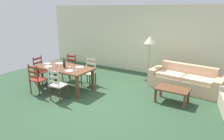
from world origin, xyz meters
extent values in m
cube|color=#2F4E33|center=(0.00, 0.00, -0.01)|extent=(9.60, 9.60, 0.02)
cube|color=beige|center=(0.00, 3.30, 1.35)|extent=(9.60, 0.16, 2.70)
cube|color=brown|center=(-1.45, 0.14, 0.72)|extent=(1.90, 0.96, 0.05)
cube|color=brown|center=(-2.30, -0.24, 0.35)|extent=(0.08, 0.08, 0.70)
cube|color=brown|center=(-0.60, -0.24, 0.35)|extent=(0.08, 0.08, 0.70)
cube|color=brown|center=(-2.30, 0.52, 0.35)|extent=(0.08, 0.08, 0.70)
cube|color=brown|center=(-0.60, 0.52, 0.35)|extent=(0.08, 0.08, 0.70)
cube|color=maroon|center=(-1.89, -0.56, 0.45)|extent=(0.44, 0.42, 0.03)
cylinder|color=#4E2E1C|center=(-2.08, -0.40, 0.22)|extent=(0.04, 0.04, 0.43)
cylinder|color=#4E2E1C|center=(-1.72, -0.38, 0.22)|extent=(0.04, 0.04, 0.43)
cylinder|color=#4E2E1C|center=(-2.06, -0.74, 0.22)|extent=(0.04, 0.04, 0.43)
cylinder|color=#4E2E1C|center=(-1.70, -0.72, 0.22)|extent=(0.04, 0.04, 0.43)
cylinder|color=maroon|center=(-2.06, -0.74, 0.71)|extent=(0.04, 0.04, 0.50)
cylinder|color=maroon|center=(-1.70, -0.72, 0.71)|extent=(0.04, 0.04, 0.50)
cube|color=maroon|center=(-1.88, -0.73, 0.58)|extent=(0.38, 0.04, 0.06)
cube|color=maroon|center=(-1.88, -0.73, 0.73)|extent=(0.38, 0.04, 0.06)
cube|color=maroon|center=(-1.88, -0.73, 0.88)|extent=(0.38, 0.04, 0.06)
cube|color=beige|center=(-1.01, -0.58, 0.45)|extent=(0.44, 0.42, 0.03)
cylinder|color=#4E2E1C|center=(-1.20, -0.42, 0.22)|extent=(0.04, 0.04, 0.43)
cylinder|color=#4E2E1C|center=(-0.84, -0.40, 0.22)|extent=(0.04, 0.04, 0.43)
cylinder|color=#4E2E1C|center=(-1.19, -0.76, 0.22)|extent=(0.04, 0.04, 0.43)
cylinder|color=#4E2E1C|center=(-0.83, -0.74, 0.22)|extent=(0.04, 0.04, 0.43)
cylinder|color=beige|center=(-1.19, -0.76, 0.71)|extent=(0.04, 0.04, 0.50)
cylinder|color=beige|center=(-0.83, -0.74, 0.71)|extent=(0.04, 0.04, 0.50)
cube|color=beige|center=(-1.01, -0.75, 0.58)|extent=(0.38, 0.04, 0.06)
cube|color=beige|center=(-1.01, -0.75, 0.73)|extent=(0.38, 0.04, 0.06)
cube|color=beige|center=(-1.01, -0.75, 0.88)|extent=(0.38, 0.04, 0.06)
cube|color=maroon|center=(-1.93, 0.86, 0.45)|extent=(0.42, 0.40, 0.03)
cylinder|color=#4E2E1C|center=(-1.75, 0.69, 0.22)|extent=(0.04, 0.04, 0.43)
cylinder|color=#4E2E1C|center=(-2.11, 0.69, 0.22)|extent=(0.04, 0.04, 0.43)
cylinder|color=#4E2E1C|center=(-1.75, 1.03, 0.22)|extent=(0.04, 0.04, 0.43)
cylinder|color=#4E2E1C|center=(-2.11, 1.03, 0.22)|extent=(0.04, 0.04, 0.43)
cylinder|color=maroon|center=(-1.75, 1.03, 0.71)|extent=(0.04, 0.04, 0.50)
cylinder|color=maroon|center=(-2.11, 1.03, 0.71)|extent=(0.04, 0.04, 0.50)
cube|color=maroon|center=(-1.93, 1.03, 0.58)|extent=(0.38, 0.03, 0.06)
cube|color=maroon|center=(-1.93, 1.03, 0.73)|extent=(0.38, 0.03, 0.06)
cube|color=maroon|center=(-1.93, 1.03, 0.88)|extent=(0.38, 0.03, 0.06)
cube|color=beige|center=(-1.01, 0.82, 0.45)|extent=(0.43, 0.41, 0.03)
cylinder|color=#4E2E1C|center=(-0.82, 0.65, 0.22)|extent=(0.04, 0.04, 0.43)
cylinder|color=#4E2E1C|center=(-1.18, 0.64, 0.22)|extent=(0.04, 0.04, 0.43)
cylinder|color=#4E2E1C|center=(-0.84, 0.99, 0.22)|extent=(0.04, 0.04, 0.43)
cylinder|color=#4E2E1C|center=(-1.20, 0.98, 0.22)|extent=(0.04, 0.04, 0.43)
cylinder|color=beige|center=(-0.84, 0.99, 0.71)|extent=(0.04, 0.04, 0.50)
cylinder|color=beige|center=(-1.20, 0.98, 0.71)|extent=(0.04, 0.04, 0.50)
cube|color=beige|center=(-1.02, 0.99, 0.58)|extent=(0.38, 0.04, 0.06)
cube|color=beige|center=(-1.02, 0.99, 0.73)|extent=(0.38, 0.04, 0.06)
cube|color=beige|center=(-1.02, 0.99, 0.88)|extent=(0.38, 0.04, 0.06)
cube|color=maroon|center=(-2.52, 0.13, 0.45)|extent=(0.42, 0.44, 0.03)
cylinder|color=#4E2E1C|center=(-2.36, 0.32, 0.22)|extent=(0.04, 0.04, 0.43)
cylinder|color=#4E2E1C|center=(-2.34, -0.04, 0.22)|extent=(0.04, 0.04, 0.43)
cylinder|color=#4E2E1C|center=(-2.70, 0.30, 0.22)|extent=(0.04, 0.04, 0.43)
cylinder|color=#4E2E1C|center=(-2.68, -0.06, 0.22)|extent=(0.04, 0.04, 0.43)
cylinder|color=maroon|center=(-2.70, 0.30, 0.71)|extent=(0.04, 0.04, 0.50)
cylinder|color=maroon|center=(-2.68, -0.06, 0.71)|extent=(0.04, 0.04, 0.50)
cube|color=maroon|center=(-2.69, 0.12, 0.58)|extent=(0.05, 0.38, 0.06)
cube|color=maroon|center=(-2.69, 0.12, 0.73)|extent=(0.05, 0.38, 0.06)
cube|color=maroon|center=(-2.69, 0.12, 0.88)|extent=(0.05, 0.38, 0.06)
cylinder|color=white|center=(-1.90, -0.11, 0.76)|extent=(0.24, 0.24, 0.02)
cube|color=silver|center=(-2.05, -0.11, 0.75)|extent=(0.03, 0.17, 0.01)
cylinder|color=white|center=(-1.00, -0.11, 0.76)|extent=(0.24, 0.24, 0.02)
cube|color=silver|center=(-1.15, -0.11, 0.75)|extent=(0.03, 0.17, 0.01)
cylinder|color=white|center=(-1.90, 0.39, 0.76)|extent=(0.24, 0.24, 0.02)
cube|color=silver|center=(-2.05, 0.39, 0.75)|extent=(0.03, 0.17, 0.01)
cylinder|color=white|center=(-1.00, 0.39, 0.76)|extent=(0.24, 0.24, 0.02)
cube|color=silver|center=(-1.15, 0.39, 0.75)|extent=(0.03, 0.17, 0.01)
cylinder|color=white|center=(-2.23, 0.14, 0.76)|extent=(0.24, 0.24, 0.02)
cube|color=silver|center=(-2.38, 0.14, 0.75)|extent=(0.03, 0.17, 0.01)
cylinder|color=black|center=(-1.40, 0.09, 0.86)|extent=(0.07, 0.07, 0.22)
cylinder|color=black|center=(-1.40, 0.09, 1.01)|extent=(0.02, 0.02, 0.08)
cylinder|color=black|center=(-1.40, 0.09, 1.06)|extent=(0.03, 0.03, 0.02)
cylinder|color=white|center=(-1.75, 0.02, 0.75)|extent=(0.06, 0.06, 0.01)
cylinder|color=white|center=(-1.75, 0.02, 0.79)|extent=(0.01, 0.01, 0.07)
cone|color=white|center=(-1.75, 0.02, 0.87)|extent=(0.06, 0.06, 0.08)
cylinder|color=white|center=(-0.85, 0.02, 0.75)|extent=(0.06, 0.06, 0.01)
cylinder|color=white|center=(-0.85, 0.02, 0.79)|extent=(0.01, 0.01, 0.07)
cone|color=white|center=(-0.85, 0.02, 0.87)|extent=(0.06, 0.06, 0.08)
cylinder|color=white|center=(-1.77, 0.27, 0.75)|extent=(0.06, 0.06, 0.01)
cylinder|color=white|center=(-1.77, 0.27, 0.79)|extent=(0.01, 0.01, 0.07)
cone|color=white|center=(-1.77, 0.27, 0.87)|extent=(0.06, 0.06, 0.08)
cylinder|color=beige|center=(-1.14, 0.06, 0.80)|extent=(0.07, 0.07, 0.09)
cylinder|color=beige|center=(-1.79, 0.08, 0.80)|extent=(0.07, 0.07, 0.09)
cube|color=#DFB28E|center=(1.92, 2.09, 0.20)|extent=(1.87, 0.99, 0.40)
cube|color=#DFB28E|center=(1.95, 2.39, 0.40)|extent=(1.81, 0.39, 0.80)
cube|color=#DFB28E|center=(2.93, 1.99, 0.29)|extent=(0.32, 0.82, 0.58)
cube|color=#DFB28E|center=(0.91, 2.20, 0.29)|extent=(0.32, 0.82, 0.58)
cube|color=beige|center=(2.36, 2.00, 0.46)|extent=(0.92, 0.73, 0.12)
cube|color=beige|center=(1.47, 2.09, 0.46)|extent=(0.92, 0.73, 0.12)
cube|color=brown|center=(1.85, 0.94, 0.40)|extent=(0.90, 0.56, 0.04)
cube|color=brown|center=(1.45, 0.71, 0.19)|extent=(0.06, 0.06, 0.38)
cube|color=brown|center=(2.25, 0.71, 0.19)|extent=(0.06, 0.06, 0.38)
cube|color=brown|center=(1.45, 1.17, 0.19)|extent=(0.06, 0.06, 0.38)
cube|color=brown|center=(2.25, 1.17, 0.19)|extent=(0.06, 0.06, 0.38)
cylinder|color=#332D28|center=(0.57, 2.34, 0.01)|extent=(0.28, 0.28, 0.03)
cylinder|color=gray|center=(0.57, 2.34, 0.71)|extent=(0.03, 0.03, 1.35)
cone|color=beige|center=(0.57, 2.34, 1.51)|extent=(0.40, 0.40, 0.26)
camera|label=1|loc=(3.27, -4.63, 2.57)|focal=33.79mm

